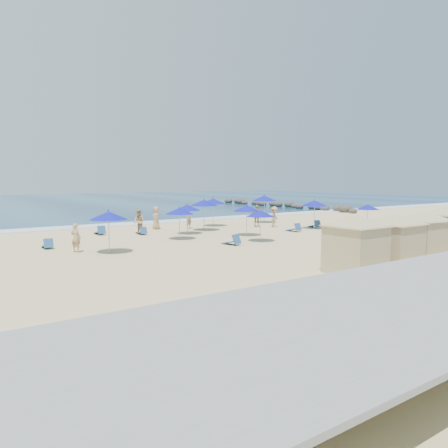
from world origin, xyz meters
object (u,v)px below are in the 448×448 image
at_px(umbrella_3, 204,203).
at_px(umbrella_4, 260,213).
at_px(umbrella_2, 187,208).
at_px(umbrella_1, 179,211).
at_px(umbrella_7, 264,198).
at_px(umbrella_6, 247,208).
at_px(umbrella_5, 213,201).
at_px(beachgoer_5, 189,218).
at_px(beachgoer_1, 139,221).
at_px(beachgoer_3, 274,217).
at_px(trash_bin, 341,246).
at_px(cabana_2, 423,229).
at_px(umbrella_8, 314,203).
at_px(beachgoer_4, 156,218).
at_px(rock_jetty, 282,205).
at_px(cabana_0, 356,236).
at_px(beachgoer_0, 76,238).
at_px(umbrella_0, 108,216).
at_px(cabana_1, 394,233).
at_px(umbrella_9, 368,207).
at_px(beachgoer_2, 257,216).

relative_size(umbrella_3, umbrella_4, 1.20).
bearing_deg(umbrella_2, umbrella_1, -130.57).
bearing_deg(umbrella_7, umbrella_6, -137.71).
relative_size(umbrella_1, umbrella_5, 0.89).
relative_size(umbrella_3, beachgoer_5, 1.49).
xyz_separation_m(umbrella_7, beachgoer_1, (-12.87, -0.89, -1.36)).
bearing_deg(beachgoer_3, trash_bin, -142.68).
bearing_deg(umbrella_7, cabana_2, -105.97).
height_order(umbrella_8, beachgoer_4, umbrella_8).
xyz_separation_m(rock_jetty, umbrella_8, (-16.03, -21.35, 1.73)).
xyz_separation_m(cabana_0, umbrella_4, (2.71, 9.69, 0.22)).
bearing_deg(cabana_2, umbrella_2, 106.81).
bearing_deg(umbrella_3, cabana_2, -81.32).
relative_size(umbrella_8, beachgoer_1, 1.32).
height_order(rock_jetty, beachgoer_0, beachgoer_0).
height_order(cabana_2, umbrella_0, cabana_2).
bearing_deg(trash_bin, cabana_0, -142.00).
distance_m(cabana_1, umbrella_3, 16.89).
relative_size(cabana_1, umbrella_5, 1.75).
relative_size(beachgoer_0, beachgoer_1, 0.89).
height_order(rock_jetty, beachgoer_1, beachgoer_1).
xyz_separation_m(umbrella_2, umbrella_5, (4.52, 3.36, 0.19)).
height_order(rock_jetty, umbrella_5, umbrella_5).
distance_m(umbrella_5, beachgoer_3, 5.38).
bearing_deg(umbrella_8, umbrella_3, 152.97).
bearing_deg(cabana_2, beachgoer_1, 112.86).
relative_size(umbrella_1, umbrella_9, 1.07).
xyz_separation_m(umbrella_9, beachgoer_3, (-5.00, 5.58, -0.93)).
relative_size(umbrella_3, umbrella_6, 1.11).
height_order(umbrella_5, umbrella_7, umbrella_7).
relative_size(cabana_1, umbrella_1, 1.97).
bearing_deg(umbrella_1, cabana_0, -85.25).
bearing_deg(umbrella_8, umbrella_0, -174.57).
distance_m(rock_jetty, beachgoer_0, 41.45).
distance_m(cabana_1, beachgoer_4, 20.00).
relative_size(umbrella_1, umbrella_8, 0.92).
relative_size(umbrella_4, umbrella_9, 1.02).
xyz_separation_m(umbrella_6, beachgoer_0, (-12.11, -0.16, -1.16)).
bearing_deg(beachgoer_0, beachgoer_1, -84.90).
xyz_separation_m(cabana_2, beachgoer_1, (-7.51, 17.82, -0.65)).
height_order(umbrella_9, beachgoer_1, umbrella_9).
height_order(umbrella_8, beachgoer_5, umbrella_8).
bearing_deg(cabana_1, umbrella_5, 82.46).
xyz_separation_m(umbrella_0, umbrella_6, (10.69, 1.44, -0.10)).
xyz_separation_m(umbrella_0, umbrella_5, (12.17, 8.04, 0.08)).
xyz_separation_m(cabana_2, umbrella_1, (-6.57, 13.38, 0.36)).
relative_size(umbrella_3, beachgoer_2, 1.35).
distance_m(beachgoer_1, beachgoer_3, 11.46).
bearing_deg(umbrella_9, beachgoer_4, 144.93).
bearing_deg(cabana_0, umbrella_7, 60.23).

